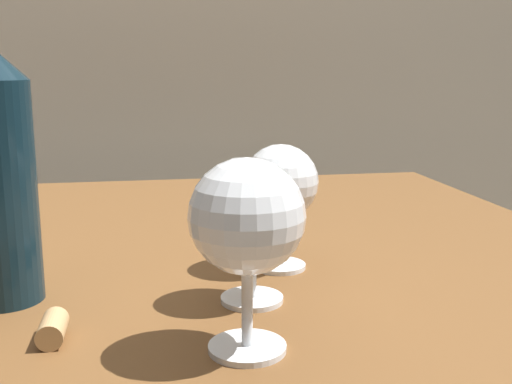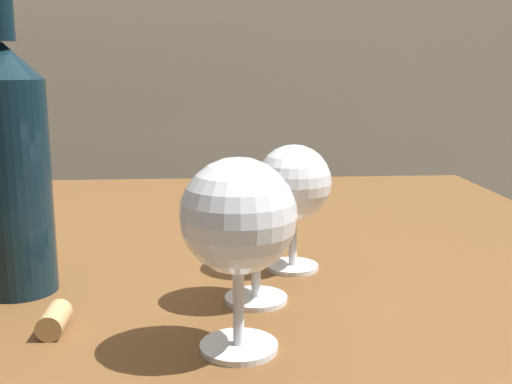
% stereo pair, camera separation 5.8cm
% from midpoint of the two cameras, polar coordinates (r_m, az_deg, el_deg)
% --- Properties ---
extents(dining_table, '(1.12, 0.90, 0.74)m').
position_cam_midpoint_polar(dining_table, '(0.85, -5.50, -10.86)').
color(dining_table, brown).
rests_on(dining_table, ground_plane).
extents(wine_glass_port, '(0.09, 0.09, 0.16)m').
position_cam_midpoint_polar(wine_glass_port, '(0.47, 1.81, -2.69)').
color(wine_glass_port, white).
rests_on(wine_glass_port, dining_table).
extents(wine_glass_chardonnay, '(0.08, 0.08, 0.13)m').
position_cam_midpoint_polar(wine_glass_chardonnay, '(0.58, 2.84, -2.27)').
color(wine_glass_chardonnay, white).
rests_on(wine_glass_chardonnay, dining_table).
extents(wine_glass_rose, '(0.08, 0.08, 0.14)m').
position_cam_midpoint_polar(wine_glass_rose, '(0.68, 5.92, 0.56)').
color(wine_glass_rose, white).
rests_on(wine_glass_rose, dining_table).
extents(wine_bottle, '(0.07, 0.07, 0.32)m').
position_cam_midpoint_polar(wine_bottle, '(0.63, -19.26, 2.39)').
color(wine_bottle, '#0F232D').
rests_on(wine_bottle, dining_table).
extents(cork, '(0.02, 0.04, 0.02)m').
position_cam_midpoint_polar(cork, '(0.55, -15.25, -11.36)').
color(cork, tan).
rests_on(cork, dining_table).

